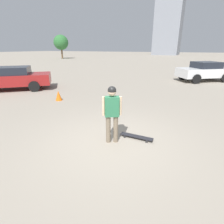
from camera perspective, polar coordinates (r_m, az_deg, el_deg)
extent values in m
plane|color=gray|center=(5.05, 0.00, -9.63)|extent=(220.00, 220.00, 0.00)
cylinder|color=#7A6B56|center=(4.86, -1.22, -5.65)|extent=(0.13, 0.13, 0.78)
cylinder|color=#7A6B56|center=(4.87, 1.22, -5.58)|extent=(0.13, 0.13, 0.78)
cube|color=#2D724C|center=(4.61, 0.00, 1.81)|extent=(0.36, 0.43, 0.54)
cylinder|color=beige|center=(4.60, -2.80, 1.91)|extent=(0.07, 0.07, 0.51)
cylinder|color=beige|center=(4.63, 2.78, 2.03)|extent=(0.07, 0.07, 0.51)
sphere|color=beige|center=(4.50, 0.00, 6.60)|extent=(0.21, 0.21, 0.21)
sphere|color=black|center=(4.49, 0.00, 7.06)|extent=(0.22, 0.22, 0.22)
cube|color=#232328|center=(5.22, 7.99, -7.87)|extent=(0.19, 0.98, 0.01)
cylinder|color=#262628|center=(5.24, 4.13, -8.04)|extent=(0.03, 0.07, 0.07)
cylinder|color=#262628|center=(5.42, 4.97, -7.07)|extent=(0.03, 0.07, 0.07)
cylinder|color=#262628|center=(5.07, 11.20, -9.46)|extent=(0.03, 0.07, 0.07)
cylinder|color=#262628|center=(5.25, 11.81, -8.40)|extent=(0.03, 0.07, 0.07)
cube|color=maroon|center=(12.76, -30.37, 9.10)|extent=(4.44, 4.79, 0.65)
cube|color=#1E232D|center=(12.66, -30.29, 11.60)|extent=(2.61, 2.67, 0.45)
cylinder|color=black|center=(11.65, -24.06, 7.66)|extent=(0.56, 0.62, 0.64)
cylinder|color=black|center=(13.37, -23.06, 9.23)|extent=(0.56, 0.62, 0.64)
cube|color=silver|center=(15.89, 27.78, 11.38)|extent=(3.83, 4.28, 0.67)
cube|color=#1E232D|center=(15.90, 28.41, 13.38)|extent=(2.36, 2.40, 0.47)
cylinder|color=black|center=(14.48, 25.83, 9.67)|extent=(0.57, 0.67, 0.69)
cylinder|color=black|center=(15.90, 22.05, 10.99)|extent=(0.57, 0.67, 0.69)
cylinder|color=black|center=(17.40, 29.05, 10.62)|extent=(0.57, 0.67, 0.69)
cube|color=gray|center=(73.56, 18.75, 30.81)|extent=(10.99, 8.65, 34.26)
cylinder|color=brown|center=(46.13, -16.01, 17.97)|extent=(0.36, 0.36, 2.50)
sphere|color=#2D6B33|center=(46.12, -16.33, 20.99)|extent=(3.41, 3.41, 3.41)
cone|color=orange|center=(9.23, -17.05, 5.12)|extent=(0.33, 0.33, 0.48)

